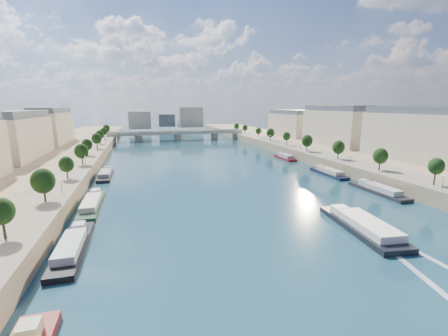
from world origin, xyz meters
TOP-DOWN VIEW (x-y plane):
  - ground at (0.00, 100.00)m, footprint 700.00×700.00m
  - quay_left at (-72.00, 100.00)m, footprint 44.00×520.00m
  - quay_right at (72.00, 100.00)m, footprint 44.00×520.00m
  - pave_left at (-57.00, 100.00)m, footprint 14.00×520.00m
  - pave_right at (57.00, 100.00)m, footprint 14.00×520.00m
  - trees_left at (-55.00, 102.00)m, footprint 4.80×268.80m
  - trees_right at (55.00, 110.00)m, footprint 4.80×268.80m
  - lamps_left at (-52.50, 90.00)m, footprint 0.36×200.36m
  - lamps_right at (52.50, 105.00)m, footprint 0.36×200.36m
  - buildings_right at (85.00, 112.00)m, footprint 16.00×226.00m
  - skyline at (3.19, 319.52)m, footprint 79.00×42.00m
  - bridge at (0.00, 235.86)m, footprint 112.00×12.00m
  - tour_barge at (18.64, 36.99)m, footprint 10.81×27.49m
  - wake at (18.64, 20.36)m, footprint 10.73×26.00m
  - moored_barges_left at (-45.50, 43.97)m, footprint 5.00×159.73m
  - moored_barges_right at (45.50, 56.34)m, footprint 5.00×158.57m

SIDE VIEW (x-z plane):
  - ground at x=0.00m, z-range 0.00..0.00m
  - wake at x=18.64m, z-range 0.00..0.04m
  - moored_barges_left at x=-45.50m, z-range -0.96..2.64m
  - moored_barges_right at x=45.50m, z-range -0.96..2.64m
  - tour_barge at x=18.64m, z-range -0.86..2.85m
  - quay_left at x=-72.00m, z-range 0.00..5.00m
  - quay_right at x=72.00m, z-range 0.00..5.00m
  - pave_left at x=-57.00m, z-range 5.00..5.10m
  - pave_right at x=57.00m, z-range 5.00..5.10m
  - bridge at x=0.00m, z-range 1.01..9.16m
  - lamps_left at x=-52.50m, z-range 5.64..9.92m
  - lamps_right at x=52.50m, z-range 5.64..9.92m
  - trees_left at x=-55.00m, z-range 6.35..14.61m
  - trees_right at x=55.00m, z-range 6.35..14.61m
  - skyline at x=3.19m, z-range 3.66..25.66m
  - buildings_right at x=85.00m, z-range 4.85..28.05m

